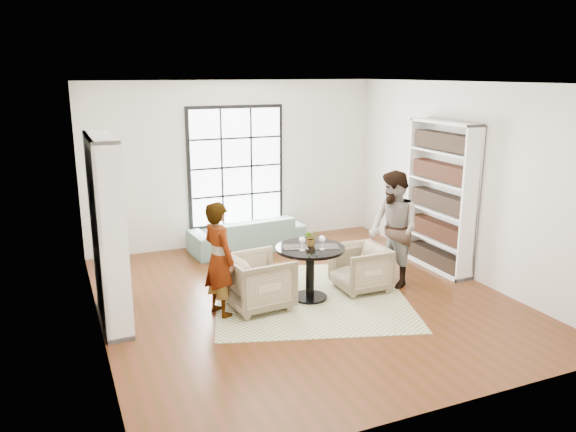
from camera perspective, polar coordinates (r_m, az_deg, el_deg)
name	(u,v)px	position (r m, az deg, el deg)	size (l,w,h in m)	color
ground	(303,298)	(8.11, 1.52, -8.31)	(6.00, 6.00, 0.00)	#552614
room_shell	(288,204)	(8.20, 0.00, 1.18)	(6.00, 6.01, 6.00)	silver
rug	(311,296)	(8.15, 2.31, -8.16)	(2.67, 2.67, 0.01)	#C3BF92
pedestal_table	(310,262)	(7.89, 2.26, -4.64)	(0.97, 0.97, 0.77)	black
sofa	(247,234)	(10.17, -4.17, -1.82)	(2.04, 0.80, 0.60)	slate
armchair_left	(259,282)	(7.68, -2.97, -6.67)	(0.80, 0.82, 0.75)	tan
armchair_right	(360,268)	(8.36, 7.34, -5.27)	(0.72, 0.74, 0.67)	tan
person_left	(219,259)	(7.38, -7.03, -4.38)	(0.56, 0.37, 1.54)	gray
person_right	(394,229)	(8.48, 10.67, -1.34)	(0.84, 0.66, 1.74)	gray
placemat_left	(295,247)	(7.80, 0.74, -3.18)	(0.34, 0.26, 0.01)	#272522
placemat_right	(326,247)	(7.84, 3.89, -3.12)	(0.34, 0.26, 0.01)	#272522
cutlery_left	(295,247)	(7.80, 0.74, -3.13)	(0.14, 0.22, 0.01)	silver
cutlery_right	(326,246)	(7.84, 3.89, -3.07)	(0.14, 0.22, 0.01)	silver
wine_glass_left	(302,241)	(7.63, 1.44, -2.52)	(0.09, 0.09, 0.20)	silver
wine_glass_right	(322,239)	(7.69, 3.49, -2.39)	(0.09, 0.09, 0.20)	silver
flower_centerpiece	(311,238)	(7.86, 2.37, -2.20)	(0.21, 0.18, 0.23)	gray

